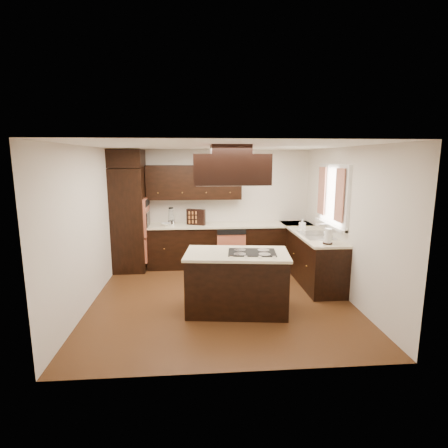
{
  "coord_description": "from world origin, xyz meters",
  "views": [
    {
      "loc": [
        -0.39,
        -5.54,
        2.31
      ],
      "look_at": [
        0.1,
        0.6,
        1.15
      ],
      "focal_mm": 28.0,
      "sensor_mm": 36.0,
      "label": 1
    }
  ],
  "objects_px": {
    "oven_column": "(130,220)",
    "island": "(237,283)",
    "range_hood": "(230,169)",
    "spice_rack": "(196,217)"
  },
  "relations": [
    {
      "from": "island",
      "to": "spice_rack",
      "type": "height_order",
      "value": "spice_rack"
    },
    {
      "from": "oven_column",
      "to": "island",
      "type": "xyz_separation_m",
      "value": [
        1.98,
        -2.21,
        -0.62
      ]
    },
    {
      "from": "range_hood",
      "to": "island",
      "type": "bearing_deg",
      "value": 21.27
    },
    {
      "from": "oven_column",
      "to": "range_hood",
      "type": "xyz_separation_m",
      "value": [
        1.88,
        -2.25,
        1.1
      ]
    },
    {
      "from": "island",
      "to": "range_hood",
      "type": "xyz_separation_m",
      "value": [
        -0.11,
        -0.04,
        1.72
      ]
    },
    {
      "from": "oven_column",
      "to": "island",
      "type": "height_order",
      "value": "oven_column"
    },
    {
      "from": "oven_column",
      "to": "range_hood",
      "type": "bearing_deg",
      "value": -50.26
    },
    {
      "from": "oven_column",
      "to": "island",
      "type": "distance_m",
      "value": 3.03
    },
    {
      "from": "oven_column",
      "to": "island",
      "type": "bearing_deg",
      "value": -48.19
    },
    {
      "from": "island",
      "to": "spice_rack",
      "type": "xyz_separation_m",
      "value": [
        -0.61,
        2.29,
        0.65
      ]
    }
  ]
}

